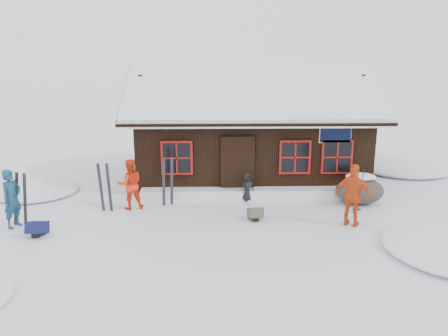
% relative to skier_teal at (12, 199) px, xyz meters
% --- Properties ---
extents(ground, '(120.00, 120.00, 0.00)m').
position_rel_skier_teal_xyz_m(ground, '(5.39, 0.13, -0.82)').
color(ground, white).
rests_on(ground, ground).
extents(mountain_hut, '(8.90, 6.09, 4.42)m').
position_rel_skier_teal_xyz_m(mountain_hut, '(6.89, 5.11, 0.76)').
color(mountain_hut, black).
rests_on(mountain_hut, ground).
extents(snow_drift, '(7.60, 0.60, 0.35)m').
position_rel_skier_teal_xyz_m(snow_drift, '(6.89, 2.38, -0.64)').
color(snow_drift, white).
rests_on(snow_drift, ground).
extents(snow_mounds, '(20.60, 13.20, 0.48)m').
position_rel_skier_teal_xyz_m(snow_mounds, '(7.05, 1.99, -0.82)').
color(snow_mounds, white).
rests_on(snow_mounds, ground).
extents(skier_teal, '(0.58, 0.70, 1.64)m').
position_rel_skier_teal_xyz_m(skier_teal, '(0.00, 0.00, 0.00)').
color(skier_teal, navy).
rests_on(skier_teal, ground).
extents(skier_orange_left, '(0.90, 0.79, 1.57)m').
position_rel_skier_teal_xyz_m(skier_orange_left, '(2.94, 1.45, -0.03)').
color(skier_orange_left, red).
rests_on(skier_orange_left, ground).
extents(skier_orange_right, '(1.11, 0.90, 1.76)m').
position_rel_skier_teal_xyz_m(skier_orange_right, '(9.33, -0.13, 0.06)').
color(skier_orange_right, '#D04815').
rests_on(skier_orange_right, ground).
extents(skier_crouched, '(0.54, 0.49, 0.92)m').
position_rel_skier_teal_xyz_m(skier_crouched, '(6.59, 2.14, -0.36)').
color(skier_crouched, black).
rests_on(skier_crouched, ground).
extents(boulder, '(1.53, 1.15, 0.89)m').
position_rel_skier_teal_xyz_m(boulder, '(10.16, 1.77, -0.37)').
color(boulder, '#473F38').
rests_on(boulder, ground).
extents(ski_pair_left, '(0.52, 0.15, 1.56)m').
position_rel_skier_teal_xyz_m(ski_pair_left, '(0.15, 0.18, -0.09)').
color(ski_pair_left, black).
rests_on(ski_pair_left, ground).
extents(ski_pair_mid, '(0.42, 0.09, 1.55)m').
position_rel_skier_teal_xyz_m(ski_pair_mid, '(2.22, 1.25, -0.10)').
color(ski_pair_mid, black).
rests_on(ski_pair_mid, ground).
extents(ski_pair_right, '(0.38, 0.16, 1.57)m').
position_rel_skier_teal_xyz_m(ski_pair_right, '(4.05, 1.76, -0.08)').
color(ski_pair_right, black).
rests_on(ski_pair_right, ground).
extents(ski_poles, '(0.25, 0.12, 1.41)m').
position_rel_skier_teal_xyz_m(ski_poles, '(9.83, 0.96, -0.16)').
color(ski_poles, black).
rests_on(ski_poles, ground).
extents(backpack_blue, '(0.44, 0.58, 0.31)m').
position_rel_skier_teal_xyz_m(backpack_blue, '(0.86, -0.61, -0.67)').
color(backpack_blue, '#11164C').
rests_on(backpack_blue, ground).
extents(backpack_olive, '(0.46, 0.57, 0.28)m').
position_rel_skier_teal_xyz_m(backpack_olive, '(6.69, 0.38, -0.68)').
color(backpack_olive, '#494D37').
rests_on(backpack_olive, ground).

